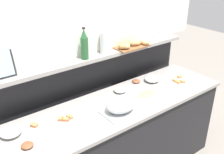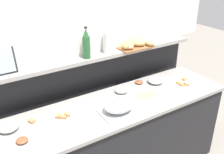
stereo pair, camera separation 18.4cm
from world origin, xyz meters
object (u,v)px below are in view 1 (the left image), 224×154
serving_cloche (121,105)px  glass_bowl_small (11,132)px  glass_bowl_large (152,79)px  wine_bottle_green (84,45)px  sandwich_platter_side (55,123)px  condiment_bowl_cream (27,145)px  sandwich_platter_front (181,80)px  glass_bowl_medium (120,90)px  bread_basket (130,45)px  cold_cuts_platter (147,94)px  framed_picture (2,63)px  condiment_bowl_red (136,81)px  salt_shaker (159,36)px  water_carafe (105,43)px  pepper_shaker (162,35)px

serving_cloche → glass_bowl_small: bearing=163.9°
glass_bowl_large → wine_bottle_green: bearing=158.8°
sandwich_platter_side → condiment_bowl_cream: size_ratio=4.13×
sandwich_platter_front → glass_bowl_medium: bearing=164.1°
wine_bottle_green → bread_basket: size_ratio=0.76×
cold_cuts_platter → glass_bowl_large: (0.26, 0.19, 0.02)m
sandwich_platter_front → condiment_bowl_cream: sandwich_platter_front is taller
serving_cloche → condiment_bowl_cream: size_ratio=3.74×
glass_bowl_large → condiment_bowl_cream: (-1.51, -0.22, -0.01)m
sandwich_platter_side → framed_picture: size_ratio=1.48×
condiment_bowl_red → salt_shaker: 0.68m
glass_bowl_small → condiment_bowl_red: size_ratio=1.92×
sandwich_platter_side → water_carafe: bearing=25.2°
sandwich_platter_side → water_carafe: (0.78, 0.37, 0.45)m
framed_picture → water_carafe: 1.01m
glass_bowl_small → cold_cuts_platter: bearing=-8.0°
pepper_shaker → water_carafe: water_carafe is taller
glass_bowl_small → condiment_bowl_cream: (0.05, -0.21, -0.01)m
glass_bowl_medium → wine_bottle_green: size_ratio=0.41×
glass_bowl_large → glass_bowl_small: bearing=-179.7°
glass_bowl_medium → condiment_bowl_red: bearing=13.0°
condiment_bowl_cream → water_carafe: (1.07, 0.50, 0.45)m
wine_bottle_green → salt_shaker: wine_bottle_green is taller
serving_cloche → condiment_bowl_cream: (-0.85, 0.05, -0.06)m
sandwich_platter_side → cold_cuts_platter: size_ratio=1.21×
glass_bowl_medium → water_carafe: bearing=91.0°
pepper_shaker → condiment_bowl_cream: bearing=-165.3°
cold_cuts_platter → pepper_shaker: size_ratio=3.56×
pepper_shaker → water_carafe: bearing=180.0°
pepper_shaker → framed_picture: bearing=178.8°
salt_shaker → glass_bowl_medium: bearing=-162.2°
cold_cuts_platter → framed_picture: size_ratio=1.22×
wine_bottle_green → water_carafe: (0.25, 0.02, -0.03)m
condiment_bowl_cream → pepper_shaker: 2.02m
wine_bottle_green → framed_picture: bearing=175.9°
condiment_bowl_red → water_carafe: size_ratio=0.39×
glass_bowl_large → framed_picture: framed_picture is taller
condiment_bowl_cream → sandwich_platter_side: bearing=25.4°
condiment_bowl_cream → pepper_shaker: bearing=14.7°
cold_cuts_platter → condiment_bowl_red: size_ratio=3.56×
sandwich_platter_front → wine_bottle_green: 1.17m
glass_bowl_small → salt_shaker: (1.93, 0.29, 0.36)m
condiment_bowl_red → framed_picture: framed_picture is taller
glass_bowl_medium → salt_shaker: size_ratio=1.48×
condiment_bowl_red → condiment_bowl_cream: bearing=-167.1°
pepper_shaker → bread_basket: pepper_shaker is taller
wine_bottle_green → bread_basket: 0.58m
sandwich_platter_side → cold_cuts_platter: 0.96m
condiment_bowl_red → bread_basket: (0.03, 0.16, 0.37)m
glass_bowl_medium → pepper_shaker: bearing=17.0°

